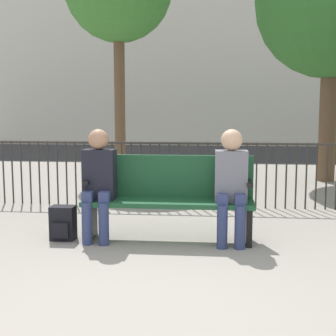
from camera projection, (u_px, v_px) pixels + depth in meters
The scene contains 9 objects.
ground_plane at pixel (144, 310), 3.35m from camera, with size 80.00×80.00×0.00m, color gray.
park_bench at pixel (169, 195), 5.11m from camera, with size 1.84×0.45×0.92m.
seated_person_0 at pixel (99, 178), 5.03m from camera, with size 0.34×0.39×1.21m.
seated_person_1 at pixel (231, 180), 4.89m from camera, with size 0.34×0.39×1.22m.
backpack at pixel (63, 223), 5.12m from camera, with size 0.26×0.22×0.37m.
fence_railing at pixel (179, 169), 6.80m from camera, with size 9.01×0.03×0.95m.
tree_0 at pixel (333, 1), 8.88m from camera, with size 2.95×2.95×4.95m.
street_surface at pixel (199, 153), 15.20m from camera, with size 24.00×6.00×0.01m.
building_facade at pixel (205, 6), 22.30m from camera, with size 20.00×6.00×12.58m.
Camera 1 is at (0.48, -3.16, 1.43)m, focal length 50.00 mm.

